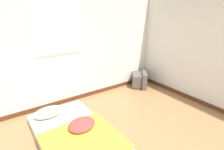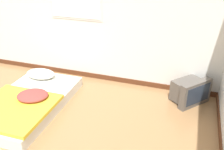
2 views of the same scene
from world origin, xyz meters
name	(u,v)px [view 2 (image 2 of 2)]	position (x,y,z in m)	size (l,w,h in m)	color
wall_back	(76,7)	(0.00, 2.85, 1.29)	(7.41, 0.08, 2.60)	silver
mattress_bed	(28,101)	(-0.26, 1.58, 0.12)	(1.06, 1.76, 0.31)	silver
crt_tv	(190,91)	(2.06, 2.53, 0.19)	(0.62, 0.64, 0.41)	#56514C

